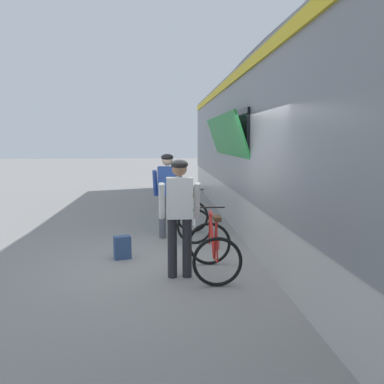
{
  "coord_description": "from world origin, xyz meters",
  "views": [
    {
      "loc": [
        -0.41,
        -6.47,
        2.04
      ],
      "look_at": [
        0.18,
        1.35,
        1.05
      ],
      "focal_mm": 38.52,
      "sensor_mm": 36.0,
      "label": 1
    }
  ],
  "objects": [
    {
      "name": "train_car",
      "position": [
        2.73,
        1.41,
        1.97
      ],
      "size": [
        3.31,
        21.1,
        3.88
      ],
      "color": "slate",
      "rests_on": "ground"
    },
    {
      "name": "backpack_on_platform",
      "position": [
        -1.09,
        0.52,
        0.2
      ],
      "size": [
        0.32,
        0.25,
        0.4
      ],
      "primitive_type": "cube",
      "rotation": [
        0.0,
        0.0,
        0.29
      ],
      "color": "navy",
      "rests_on": "ground"
    },
    {
      "name": "bicycle_far_red",
      "position": [
        0.37,
        -0.44,
        0.4
      ],
      "size": [
        0.72,
        1.08,
        0.99
      ],
      "color": "black",
      "rests_on": "ground"
    },
    {
      "name": "bicycle_near_white",
      "position": [
        0.26,
        1.96,
        0.4
      ],
      "size": [
        0.75,
        1.09,
        0.99
      ],
      "color": "black",
      "rests_on": "ground"
    },
    {
      "name": "water_bottle_near_the_bikes",
      "position": [
        0.64,
        1.03,
        0.09
      ],
      "size": [
        0.07,
        0.07,
        0.19
      ],
      "primitive_type": "cylinder",
      "color": "red",
      "rests_on": "ground"
    },
    {
      "name": "cyclist_near_in_blue",
      "position": [
        -0.28,
        2.01,
        1.05
      ],
      "size": [
        0.64,
        0.36,
        1.76
      ],
      "color": "#4C515B",
      "rests_on": "ground"
    },
    {
      "name": "ground_plane",
      "position": [
        0.0,
        0.0,
        0.0
      ],
      "size": [
        80.0,
        80.0,
        0.0
      ],
      "primitive_type": "plane",
      "color": "gray"
    },
    {
      "name": "cyclist_far_in_white",
      "position": [
        -0.14,
        -0.5,
        1.05
      ],
      "size": [
        0.61,
        0.31,
        1.76
      ],
      "color": "#232328",
      "rests_on": "ground"
    }
  ]
}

